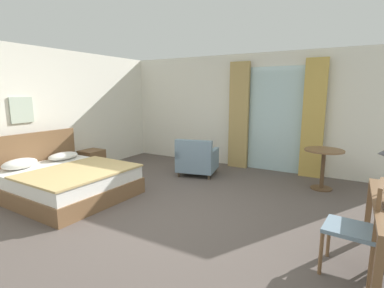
# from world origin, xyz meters

# --- Properties ---
(ground) EXTENTS (6.77, 7.18, 0.10)m
(ground) POSITION_xyz_m (0.00, 0.00, -0.05)
(ground) COLOR #564C47
(wall_back) EXTENTS (6.37, 0.12, 2.60)m
(wall_back) POSITION_xyz_m (0.00, 3.33, 1.30)
(wall_back) COLOR white
(wall_back) RESTS_ON ground
(wall_left) EXTENTS (0.12, 6.78, 2.60)m
(wall_left) POSITION_xyz_m (-3.13, 0.00, 1.30)
(wall_left) COLOR white
(wall_left) RESTS_ON ground
(balcony_glass_door) EXTENTS (1.16, 0.02, 2.29)m
(balcony_glass_door) POSITION_xyz_m (0.67, 3.25, 1.14)
(balcony_glass_door) COLOR silver
(balcony_glass_door) RESTS_ON ground
(curtain_panel_left) EXTENTS (0.45, 0.10, 2.42)m
(curtain_panel_left) POSITION_xyz_m (-0.13, 3.15, 1.21)
(curtain_panel_left) COLOR tan
(curtain_panel_left) RESTS_ON ground
(curtain_panel_right) EXTENTS (0.43, 0.10, 2.42)m
(curtain_panel_right) POSITION_xyz_m (1.47, 3.15, 1.21)
(curtain_panel_right) COLOR tan
(curtain_panel_right) RESTS_ON ground
(bed) EXTENTS (2.02, 1.76, 1.02)m
(bed) POSITION_xyz_m (-1.97, -0.13, 0.27)
(bed) COLOR brown
(bed) RESTS_ON ground
(nightstand) EXTENTS (0.42, 0.46, 0.47)m
(nightstand) POSITION_xyz_m (-2.83, 1.19, 0.24)
(nightstand) COLOR brown
(nightstand) RESTS_ON ground
(desk_chair) EXTENTS (0.49, 0.46, 0.96)m
(desk_chair) POSITION_xyz_m (2.36, -0.15, 0.53)
(desk_chair) COLOR gray
(desk_chair) RESTS_ON ground
(armchair_by_window) EXTENTS (0.91, 0.88, 0.79)m
(armchair_by_window) POSITION_xyz_m (-0.63, 2.08, 0.33)
(armchair_by_window) COLOR gray
(armchair_by_window) RESTS_ON ground
(round_cafe_table) EXTENTS (0.67, 0.67, 0.74)m
(round_cafe_table) POSITION_xyz_m (1.78, 2.42, 0.55)
(round_cafe_table) COLOR brown
(round_cafe_table) RESTS_ON ground
(framed_picture) EXTENTS (0.03, 0.42, 0.47)m
(framed_picture) POSITION_xyz_m (-3.05, -0.13, 1.43)
(framed_picture) COLOR #B7C6B2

